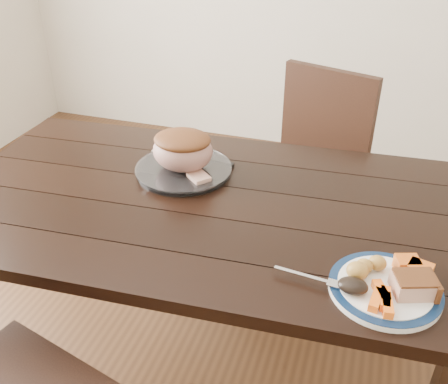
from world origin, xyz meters
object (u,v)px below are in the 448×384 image
(serving_platter, at_px, (184,171))
(carving_knife, at_px, (207,161))
(dining_table, at_px, (202,223))
(dinner_plate, at_px, (385,289))
(pork_slice, at_px, (413,285))
(fork, at_px, (315,279))
(roast_joint, at_px, (183,151))
(chair_far, at_px, (311,166))

(serving_platter, bearing_deg, carving_knife, 63.33)
(dining_table, bearing_deg, dinner_plate, -24.68)
(serving_platter, relative_size, carving_knife, 0.98)
(pork_slice, distance_m, fork, 0.22)
(dinner_plate, distance_m, roast_joint, 0.78)
(pork_slice, distance_m, roast_joint, 0.83)
(dinner_plate, xyz_separation_m, pork_slice, (0.06, -0.00, 0.03))
(chair_far, distance_m, carving_knife, 0.63)
(pork_slice, height_order, fork, pork_slice)
(dining_table, distance_m, chair_far, 0.78)
(dining_table, relative_size, fork, 9.26)
(dining_table, xyz_separation_m, dinner_plate, (0.56, -0.26, 0.10))
(chair_far, bearing_deg, roast_joint, 78.34)
(dinner_plate, bearing_deg, pork_slice, -4.76)
(roast_joint, bearing_deg, fork, -39.51)
(fork, bearing_deg, roast_joint, 146.66)
(fork, distance_m, roast_joint, 0.66)
(dining_table, height_order, roast_joint, roast_joint)
(carving_knife, bearing_deg, dinner_plate, -32.21)
(pork_slice, xyz_separation_m, fork, (-0.22, -0.02, -0.02))
(dining_table, bearing_deg, carving_knife, 105.48)
(dining_table, distance_m, pork_slice, 0.68)
(dining_table, distance_m, roast_joint, 0.25)
(chair_far, bearing_deg, fork, 117.41)
(serving_platter, relative_size, roast_joint, 1.57)
(pork_slice, bearing_deg, roast_joint, 151.52)
(roast_joint, height_order, carving_knife, roast_joint)
(chair_far, relative_size, roast_joint, 4.63)
(dining_table, height_order, dinner_plate, dinner_plate)
(pork_slice, relative_size, roast_joint, 0.46)
(fork, bearing_deg, serving_platter, 146.66)
(serving_platter, xyz_separation_m, pork_slice, (0.73, -0.40, 0.03))
(chair_far, distance_m, pork_slice, 1.10)
(serving_platter, xyz_separation_m, fork, (0.51, -0.42, 0.01))
(dining_table, xyz_separation_m, chair_far, (0.24, 0.73, -0.13))
(chair_far, xyz_separation_m, fork, (0.16, -1.02, 0.25))
(chair_far, distance_m, fork, 1.06)
(roast_joint, xyz_separation_m, carving_knife, (0.05, 0.10, -0.08))
(dinner_plate, height_order, carving_knife, dinner_plate)
(chair_far, relative_size, pork_slice, 10.12)
(chair_far, bearing_deg, serving_platter, 78.34)
(dinner_plate, distance_m, fork, 0.16)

